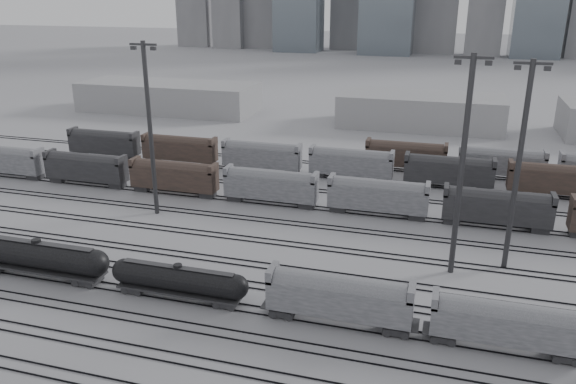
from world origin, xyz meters
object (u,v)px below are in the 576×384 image
(tank_car_a, at_px, (39,256))
(hopper_car_b, at_px, (506,322))
(hopper_car_a, at_px, (339,296))
(light_mast_c, at_px, (462,163))
(tank_car_b, at_px, (179,280))

(tank_car_a, xyz_separation_m, hopper_car_b, (51.91, 0.00, 0.36))
(hopper_car_a, relative_size, light_mast_c, 0.57)
(tank_car_b, relative_size, light_mast_c, 0.62)
(hopper_car_a, bearing_deg, tank_car_a, 180.00)
(tank_car_b, bearing_deg, hopper_car_a, -0.00)
(tank_car_b, xyz_separation_m, hopper_car_b, (33.68, 0.00, 0.71))
(tank_car_a, bearing_deg, hopper_car_b, 0.00)
(tank_car_a, height_order, tank_car_b, tank_car_a)
(tank_car_b, height_order, hopper_car_b, hopper_car_b)
(light_mast_c, bearing_deg, hopper_car_a, -125.90)
(tank_car_a, bearing_deg, tank_car_b, 0.00)
(tank_car_a, relative_size, hopper_car_a, 1.26)
(tank_car_a, relative_size, hopper_car_b, 1.36)
(tank_car_b, relative_size, hopper_car_a, 1.09)
(light_mast_c, bearing_deg, tank_car_b, -152.47)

